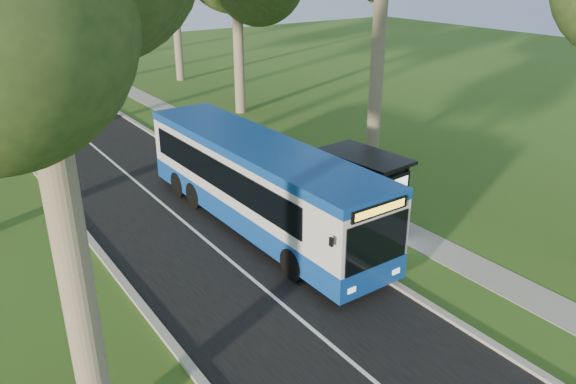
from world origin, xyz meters
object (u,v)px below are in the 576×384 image
at_px(bus_shelter, 376,179).
at_px(litter_bin, 324,209).
at_px(bus_stop_sign, 355,203).
at_px(bus, 258,184).

distance_m(bus_shelter, litter_bin, 2.56).
height_order(bus_stop_sign, litter_bin, bus_stop_sign).
xyz_separation_m(bus_shelter, litter_bin, (-0.96, 1.76, -1.60)).
xyz_separation_m(bus, bus_stop_sign, (2.31, -2.86, -0.34)).
distance_m(bus, litter_bin, 2.89).
height_order(bus_shelter, litter_bin, bus_shelter).
bearing_deg(bus, litter_bin, -23.10).
bearing_deg(bus_stop_sign, litter_bin, 85.08).
height_order(bus, bus_stop_sign, bus).
distance_m(bus_stop_sign, litter_bin, 2.10).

